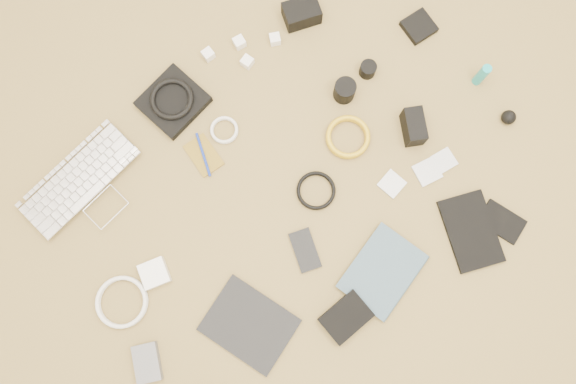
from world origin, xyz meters
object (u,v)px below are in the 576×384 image
tablet (249,325)px  phone (305,250)px  laptop (92,192)px  dslr_camera (302,13)px  paperback (407,290)px

tablet → phone: 0.27m
laptop → dslr_camera: bearing=-3.7°
laptop → phone: bearing=-61.0°
phone → paperback: bearing=-40.1°
laptop → tablet: (0.20, -0.59, -0.01)m
paperback → laptop: bearing=19.4°
dslr_camera → tablet: size_ratio=0.46×
dslr_camera → tablet: dslr_camera is taller
dslr_camera → phone: bearing=-107.9°
dslr_camera → paperback: (-0.20, -0.90, -0.02)m
phone → paperback: 0.32m
laptop → phone: laptop is taller
laptop → tablet: bearing=-85.0°
laptop → dslr_camera: 0.86m
tablet → paperback: (0.45, -0.16, 0.01)m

